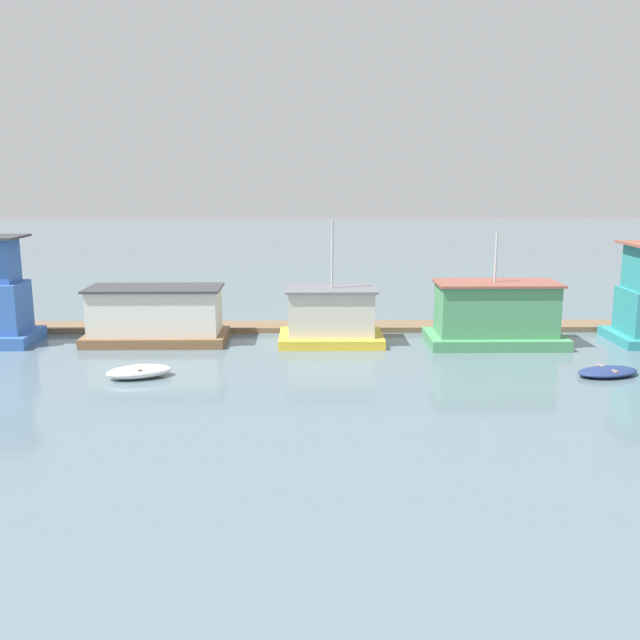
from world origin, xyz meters
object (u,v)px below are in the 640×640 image
houseboat_brown (156,316)px  houseboat_yellow (331,318)px  dinghy_navy (608,372)px  houseboat_green (496,316)px  dinghy_white (139,372)px

houseboat_brown → houseboat_yellow: bearing=-1.8°
houseboat_yellow → dinghy_navy: size_ratio=2.04×
houseboat_green → dinghy_navy: 6.92m
houseboat_yellow → houseboat_green: houseboat_yellow is taller
houseboat_brown → dinghy_white: size_ratio=2.40×
houseboat_yellow → houseboat_brown: bearing=178.2°
houseboat_brown → houseboat_green: bearing=-2.5°
dinghy_white → dinghy_navy: size_ratio=0.97×
houseboat_brown → houseboat_yellow: size_ratio=1.14×
dinghy_white → dinghy_navy: (20.38, -0.01, -0.09)m
houseboat_brown → dinghy_white: 6.72m
houseboat_brown → houseboat_yellow: (9.11, -0.29, -0.06)m
houseboat_yellow → houseboat_green: 8.43m
dinghy_white → houseboat_green: bearing=19.0°
houseboat_brown → houseboat_green: size_ratio=1.05×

